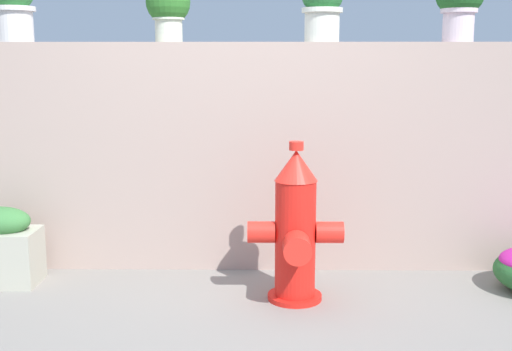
{
  "coord_description": "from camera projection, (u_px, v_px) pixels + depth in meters",
  "views": [
    {
      "loc": [
        0.16,
        -3.36,
        1.42
      ],
      "look_at": [
        0.1,
        0.79,
        0.66
      ],
      "focal_mm": 45.52,
      "sensor_mm": 36.0,
      "label": 1
    }
  ],
  "objects": [
    {
      "name": "potted_plant_2",
      "position": [
        168.0,
        3.0,
        4.25
      ],
      "size": [
        0.31,
        0.31,
        0.41
      ],
      "color": "beige",
      "rests_on": "stone_wall"
    },
    {
      "name": "fire_hydrant",
      "position": [
        296.0,
        230.0,
        3.77
      ],
      "size": [
        0.56,
        0.46,
        0.94
      ],
      "color": "red",
      "rests_on": "ground"
    },
    {
      "name": "ground_plane",
      "position": [
        236.0,
        319.0,
        3.56
      ],
      "size": [
        24.0,
        24.0,
        0.0
      ],
      "primitive_type": "plane",
      "color": "gray"
    },
    {
      "name": "planter_box",
      "position": [
        1.0,
        247.0,
        4.08
      ],
      "size": [
        0.47,
        0.3,
        0.5
      ],
      "color": "#B0AD9A",
      "rests_on": "ground"
    },
    {
      "name": "stone_wall",
      "position": [
        241.0,
        156.0,
        4.4
      ],
      "size": [
        5.38,
        0.32,
        1.51
      ],
      "primitive_type": "cube",
      "color": "tan",
      "rests_on": "ground"
    }
  ]
}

